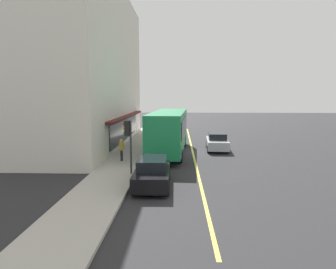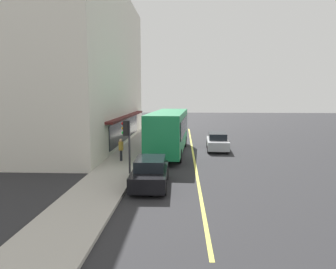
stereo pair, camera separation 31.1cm
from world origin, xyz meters
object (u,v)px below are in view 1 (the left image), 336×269
at_px(bus, 169,130).
at_px(pedestrian_mid_block, 121,148).
at_px(car_silver, 217,142).
at_px(car_black, 152,173).
at_px(traffic_light, 128,134).

bearing_deg(bus, pedestrian_mid_block, 138.97).
relative_size(car_silver, car_black, 1.01).
distance_m(car_silver, car_black, 12.27).
bearing_deg(bus, traffic_light, 163.34).
height_order(bus, car_black, bus).
xyz_separation_m(bus, car_silver, (1.82, -4.21, -1.24)).
height_order(bus, traffic_light, bus).
distance_m(bus, car_silver, 4.75).
bearing_deg(traffic_light, car_silver, -34.93).
bearing_deg(car_black, traffic_light, 37.66).
xyz_separation_m(car_black, pedestrian_mid_block, (5.69, 2.70, 0.36)).
xyz_separation_m(traffic_light, pedestrian_mid_block, (3.59, 1.08, -1.43)).
bearing_deg(car_silver, pedestrian_mid_block, 126.73).
distance_m(bus, pedestrian_mid_block, 5.09).
height_order(traffic_light, pedestrian_mid_block, traffic_light).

